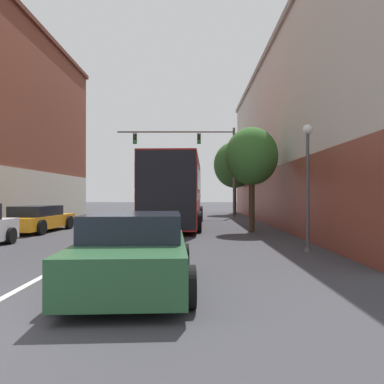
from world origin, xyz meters
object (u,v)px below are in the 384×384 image
(hatchback_foreground, at_px, (133,252))
(street_tree_near, at_px, (252,157))
(street_lamp, at_px, (308,180))
(parked_car_left_near, at_px, (38,219))
(street_tree_far, at_px, (235,165))
(traffic_signal_gantry, at_px, (199,152))
(bus, at_px, (176,189))

(hatchback_foreground, height_order, street_tree_near, street_tree_near)
(street_lamp, bearing_deg, street_tree_near, 98.10)
(parked_car_left_near, height_order, street_tree_far, street_tree_far)
(street_lamp, xyz_separation_m, street_tree_near, (-0.84, 5.89, 1.31))
(street_lamp, bearing_deg, hatchback_foreground, -135.55)
(hatchback_foreground, distance_m, street_tree_near, 11.45)
(street_lamp, relative_size, street_tree_near, 0.80)
(traffic_signal_gantry, bearing_deg, street_lamp, -79.65)
(bus, relative_size, parked_car_left_near, 2.36)
(parked_car_left_near, relative_size, street_lamp, 1.22)
(street_tree_near, bearing_deg, bus, 138.15)
(bus, height_order, street_tree_near, street_tree_near)
(hatchback_foreground, xyz_separation_m, parked_car_left_near, (-6.19, 10.45, -0.07))
(parked_car_left_near, distance_m, street_lamp, 12.43)
(parked_car_left_near, bearing_deg, bus, -58.00)
(parked_car_left_near, bearing_deg, street_tree_near, -85.66)
(street_lamp, bearing_deg, bus, 116.21)
(parked_car_left_near, relative_size, traffic_signal_gantry, 0.52)
(street_tree_near, height_order, street_tree_far, street_tree_far)
(parked_car_left_near, distance_m, street_tree_far, 18.90)
(bus, xyz_separation_m, hatchback_foreground, (-0.10, -13.73, -1.36))
(hatchback_foreground, bearing_deg, bus, -3.82)
(street_lamp, bearing_deg, parked_car_left_near, 151.32)
(hatchback_foreground, bearing_deg, street_tree_near, -23.37)
(bus, relative_size, traffic_signal_gantry, 1.24)
(bus, height_order, street_tree_far, street_tree_far)
(parked_car_left_near, height_order, traffic_signal_gantry, traffic_signal_gantry)
(bus, bearing_deg, traffic_signal_gantry, -8.20)
(hatchback_foreground, distance_m, street_lamp, 6.66)
(street_tree_near, bearing_deg, traffic_signal_gantry, 101.50)
(hatchback_foreground, height_order, traffic_signal_gantry, traffic_signal_gantry)
(street_tree_near, bearing_deg, street_lamp, -81.90)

